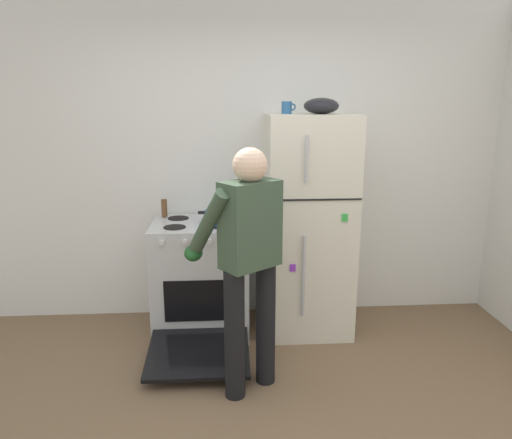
% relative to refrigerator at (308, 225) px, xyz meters
% --- Properties ---
extents(kitchen_wall_back, '(6.00, 0.10, 2.70)m').
position_rel_refrigerator_xyz_m(kitchen_wall_back, '(-0.45, 0.38, 0.47)').
color(kitchen_wall_back, white).
rests_on(kitchen_wall_back, ground).
extents(refrigerator, '(0.68, 0.72, 1.77)m').
position_rel_refrigerator_xyz_m(refrigerator, '(0.00, 0.00, 0.00)').
color(refrigerator, silver).
rests_on(refrigerator, ground).
extents(stove_range, '(0.76, 1.23, 0.93)m').
position_rel_refrigerator_xyz_m(stove_range, '(-0.87, -0.02, -0.43)').
color(stove_range, silver).
rests_on(stove_range, ground).
extents(person_cook, '(0.64, 0.67, 1.60)m').
position_rel_refrigerator_xyz_m(person_cook, '(-0.53, -0.86, 0.07)').
color(person_cook, black).
rests_on(person_cook, ground).
extents(red_pot, '(0.33, 0.23, 0.10)m').
position_rel_refrigerator_xyz_m(red_pot, '(-0.71, -0.05, 0.10)').
color(red_pot, '#19479E').
rests_on(red_pot, stove_range).
extents(coffee_mug, '(0.11, 0.08, 0.10)m').
position_rel_refrigerator_xyz_m(coffee_mug, '(-0.18, 0.05, 0.93)').
color(coffee_mug, '#2D6093').
rests_on(coffee_mug, refrigerator).
extents(pepper_mill, '(0.05, 0.05, 0.15)m').
position_rel_refrigerator_xyz_m(pepper_mill, '(-1.17, 0.20, 0.12)').
color(pepper_mill, brown).
rests_on(pepper_mill, stove_range).
extents(mixing_bowl, '(0.27, 0.27, 0.12)m').
position_rel_refrigerator_xyz_m(mixing_bowl, '(0.08, 0.00, 0.94)').
color(mixing_bowl, black).
rests_on(mixing_bowl, refrigerator).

